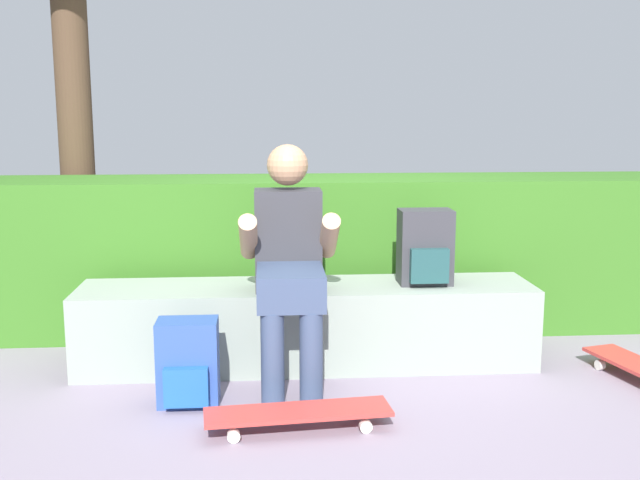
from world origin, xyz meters
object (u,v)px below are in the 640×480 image
(backpack_on_bench, at_px, (425,248))
(backpack_on_ground, at_px, (188,364))
(bench_main, at_px, (307,325))
(skateboard_near_person, at_px, (298,413))
(person_skater, at_px, (289,256))

(backpack_on_bench, distance_m, backpack_on_ground, 1.39)
(bench_main, distance_m, skateboard_near_person, 0.86)
(person_skater, bearing_deg, backpack_on_ground, -148.04)
(person_skater, distance_m, skateboard_near_person, 0.84)
(skateboard_near_person, bearing_deg, bench_main, 84.21)
(backpack_on_bench, bearing_deg, person_skater, -164.21)
(bench_main, height_order, backpack_on_ground, bench_main)
(person_skater, xyz_separation_m, backpack_on_bench, (0.73, 0.21, -0.01))
(bench_main, bearing_deg, backpack_on_ground, -138.37)
(bench_main, xyz_separation_m, person_skater, (-0.10, -0.22, 0.42))
(skateboard_near_person, relative_size, backpack_on_ground, 2.04)
(backpack_on_bench, bearing_deg, skateboard_near_person, -130.64)
(skateboard_near_person, height_order, backpack_on_bench, backpack_on_bench)
(bench_main, relative_size, backpack_on_bench, 6.04)
(bench_main, bearing_deg, backpack_on_bench, -0.85)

